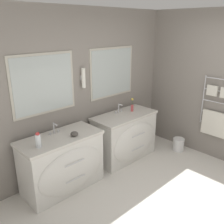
{
  "coord_description": "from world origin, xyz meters",
  "views": [
    {
      "loc": [
        -2.51,
        -1.17,
        2.33
      ],
      "look_at": [
        -0.06,
        1.39,
        1.09
      ],
      "focal_mm": 40.0,
      "sensor_mm": 36.0,
      "label": 1
    }
  ],
  "objects_px": {
    "vanity_left": "(63,163)",
    "waste_bin": "(178,144)",
    "flower_vase": "(132,106)",
    "vanity_right": "(126,136)",
    "amenity_bowl": "(74,134)",
    "toiletry_bottle": "(38,141)"
  },
  "relations": [
    {
      "from": "toiletry_bottle",
      "to": "flower_vase",
      "type": "height_order",
      "value": "flower_vase"
    },
    {
      "from": "waste_bin",
      "to": "amenity_bowl",
      "type": "bearing_deg",
      "value": 168.26
    },
    {
      "from": "amenity_bowl",
      "to": "waste_bin",
      "type": "height_order",
      "value": "amenity_bowl"
    },
    {
      "from": "vanity_left",
      "to": "toiletry_bottle",
      "type": "relative_size",
      "value": 5.88
    },
    {
      "from": "vanity_right",
      "to": "waste_bin",
      "type": "height_order",
      "value": "vanity_right"
    },
    {
      "from": "flower_vase",
      "to": "waste_bin",
      "type": "height_order",
      "value": "flower_vase"
    },
    {
      "from": "vanity_right",
      "to": "waste_bin",
      "type": "relative_size",
      "value": 4.77
    },
    {
      "from": "vanity_right",
      "to": "toiletry_bottle",
      "type": "xyz_separation_m",
      "value": [
        -1.7,
        -0.06,
        0.51
      ]
    },
    {
      "from": "vanity_right",
      "to": "toiletry_bottle",
      "type": "distance_m",
      "value": 1.78
    },
    {
      "from": "toiletry_bottle",
      "to": "waste_bin",
      "type": "height_order",
      "value": "toiletry_bottle"
    },
    {
      "from": "vanity_left",
      "to": "waste_bin",
      "type": "bearing_deg",
      "value": -13.16
    },
    {
      "from": "flower_vase",
      "to": "amenity_bowl",
      "type": "bearing_deg",
      "value": -173.77
    },
    {
      "from": "vanity_left",
      "to": "waste_bin",
      "type": "distance_m",
      "value": 2.35
    },
    {
      "from": "vanity_right",
      "to": "amenity_bowl",
      "type": "xyz_separation_m",
      "value": [
        -1.17,
        -0.09,
        0.45
      ]
    },
    {
      "from": "vanity_right",
      "to": "flower_vase",
      "type": "relative_size",
      "value": 4.77
    },
    {
      "from": "vanity_right",
      "to": "flower_vase",
      "type": "xyz_separation_m",
      "value": [
        0.22,
        0.06,
        0.51
      ]
    },
    {
      "from": "toiletry_bottle",
      "to": "vanity_left",
      "type": "bearing_deg",
      "value": 8.65
    },
    {
      "from": "vanity_right",
      "to": "amenity_bowl",
      "type": "distance_m",
      "value": 1.26
    },
    {
      "from": "vanity_right",
      "to": "waste_bin",
      "type": "bearing_deg",
      "value": -29.37
    },
    {
      "from": "vanity_left",
      "to": "flower_vase",
      "type": "height_order",
      "value": "flower_vase"
    },
    {
      "from": "vanity_right",
      "to": "toiletry_bottle",
      "type": "relative_size",
      "value": 5.88
    },
    {
      "from": "waste_bin",
      "to": "vanity_left",
      "type": "bearing_deg",
      "value": 166.84
    }
  ]
}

